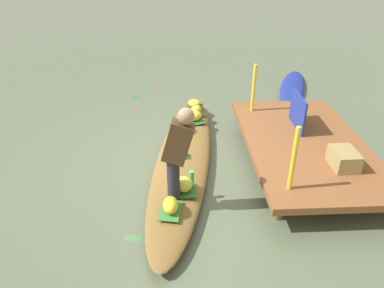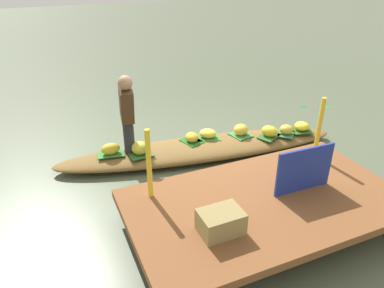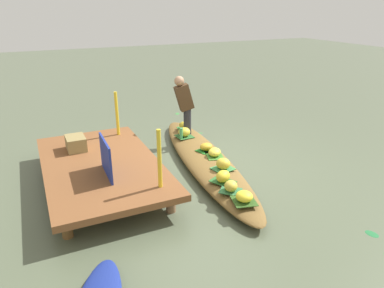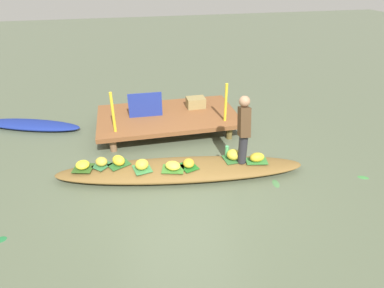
{
  "view_description": "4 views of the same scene",
  "coord_description": "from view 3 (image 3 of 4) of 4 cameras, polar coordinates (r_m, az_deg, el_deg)",
  "views": [
    {
      "loc": [
        4.87,
        -0.12,
        3.11
      ],
      "look_at": [
        0.03,
        0.13,
        0.38
      ],
      "focal_mm": 33.83,
      "sensor_mm": 36.0,
      "label": 1
    },
    {
      "loc": [
        2.22,
        4.75,
        2.95
      ],
      "look_at": [
        0.26,
        0.22,
        0.36
      ],
      "focal_mm": 34.55,
      "sensor_mm": 36.0,
      "label": 2
    },
    {
      "loc": [
        -5.41,
        2.78,
        2.82
      ],
      "look_at": [
        0.26,
        0.14,
        0.35
      ],
      "focal_mm": 33.32,
      "sensor_mm": 36.0,
      "label": 3
    },
    {
      "loc": [
        -0.87,
        -4.84,
        3.49
      ],
      "look_at": [
        0.28,
        0.29,
        0.47
      ],
      "focal_mm": 29.78,
      "sensor_mm": 36.0,
      "label": 4
    }
  ],
  "objects": [
    {
      "name": "leaf_mat_2",
      "position": [
        5.14,
        8.32,
        -8.99
      ],
      "size": [
        0.41,
        0.39,
        0.01
      ],
      "primitive_type": "cube",
      "rotation": [
        0.0,
        0.0,
        2.9
      ],
      "color": "#2F551D",
      "rests_on": "vendor_boat"
    },
    {
      "name": "leaf_mat_0",
      "position": [
        6.76,
        2.28,
        -1.01
      ],
      "size": [
        0.36,
        0.4,
        0.01
      ],
      "primitive_type": "cube",
      "rotation": [
        0.0,
        0.0,
        1.87
      ],
      "color": "#1E661D",
      "rests_on": "vendor_boat"
    },
    {
      "name": "railing_post_east",
      "position": [
        7.11,
        -11.92,
        4.78
      ],
      "size": [
        0.06,
        0.06,
        0.86
      ],
      "primitive_type": "cylinder",
      "color": "yellow",
      "rests_on": "dock_platform"
    },
    {
      "name": "banana_bunch_2",
      "position": [
        5.1,
        8.36,
        -8.29
      ],
      "size": [
        0.26,
        0.25,
        0.15
      ],
      "primitive_type": "ellipsoid",
      "rotation": [
        0.0,
        0.0,
        4.66
      ],
      "color": "yellow",
      "rests_on": "vendor_boat"
    },
    {
      "name": "canal_water",
      "position": [
        6.71,
        2.01,
        -3.35
      ],
      "size": [
        40.0,
        40.0,
        0.0
      ],
      "primitive_type": "plane",
      "color": "#535E46",
      "rests_on": "ground"
    },
    {
      "name": "banana_bunch_7",
      "position": [
        7.85,
        -1.32,
        2.94
      ],
      "size": [
        0.28,
        0.19,
        0.17
      ],
      "primitive_type": "ellipsoid",
      "rotation": [
        0.0,
        0.0,
        0.01
      ],
      "color": "gold",
      "rests_on": "vendor_boat"
    },
    {
      "name": "leaf_mat_7",
      "position": [
        7.88,
        -1.32,
        2.36
      ],
      "size": [
        0.43,
        0.31,
        0.01
      ],
      "primitive_type": "cube",
      "rotation": [
        0.0,
        0.0,
        2.96
      ],
      "color": "#377C34",
      "rests_on": "vendor_boat"
    },
    {
      "name": "banana_bunch_5",
      "position": [
        5.33,
        6.25,
        -6.69
      ],
      "size": [
        0.3,
        0.29,
        0.16
      ],
      "primitive_type": "ellipsoid",
      "rotation": [
        0.0,
        0.0,
        5.64
      ],
      "color": "gold",
      "rests_on": "vendor_boat"
    },
    {
      "name": "leaf_mat_4",
      "position": [
        6.04,
        4.98,
        -3.94
      ],
      "size": [
        0.36,
        0.39,
        0.01
      ],
      "primitive_type": "cube",
      "rotation": [
        0.0,
        0.0,
        1.77
      ],
      "color": "#3C8344",
      "rests_on": "vendor_boat"
    },
    {
      "name": "vendor_boat",
      "position": [
        6.66,
        2.02,
        -2.47
      ],
      "size": [
        4.68,
        1.45,
        0.23
      ],
      "primitive_type": "ellipsoid",
      "rotation": [
        0.0,
        0.0,
        -0.14
      ],
      "color": "brown",
      "rests_on": "ground"
    },
    {
      "name": "railing_post_west",
      "position": [
        4.94,
        -5.23,
        -2.4
      ],
      "size": [
        0.06,
        0.06,
        0.86
      ],
      "primitive_type": "cylinder",
      "color": "yellow",
      "rests_on": "dock_platform"
    },
    {
      "name": "banana_bunch_3",
      "position": [
        7.43,
        -1.25,
        1.95
      ],
      "size": [
        0.32,
        0.32,
        0.19
      ],
      "primitive_type": "ellipsoid",
      "rotation": [
        0.0,
        0.0,
        1.25
      ],
      "color": "gold",
      "rests_on": "vendor_boat"
    },
    {
      "name": "drifting_plant_1",
      "position": [
        9.83,
        -2.35,
        4.88
      ],
      "size": [
        0.23,
        0.19,
        0.01
      ],
      "primitive_type": "ellipsoid",
      "rotation": [
        0.0,
        0.0,
        2.69
      ],
      "color": "#3D853E",
      "rests_on": "ground"
    },
    {
      "name": "banana_bunch_1",
      "position": [
        6.5,
        3.63,
        -1.3
      ],
      "size": [
        0.36,
        0.35,
        0.15
      ],
      "primitive_type": "ellipsoid",
      "rotation": [
        0.0,
        0.0,
        2.52
      ],
      "color": "yellow",
      "rests_on": "vendor_boat"
    },
    {
      "name": "banana_bunch_6",
      "position": [
        5.58,
        5.0,
        -5.17
      ],
      "size": [
        0.32,
        0.33,
        0.18
      ],
      "primitive_type": "ellipsoid",
      "rotation": [
        0.0,
        0.0,
        2.15
      ],
      "color": "yellow",
      "rests_on": "vendor_boat"
    },
    {
      "name": "produce_crate",
      "position": [
        6.64,
        -18.1,
        0.13
      ],
      "size": [
        0.44,
        0.32,
        0.24
      ],
      "primitive_type": "cube",
      "rotation": [
        0.0,
        0.0,
        0.01
      ],
      "color": "olive",
      "rests_on": "dock_platform"
    },
    {
      "name": "water_bottle",
      "position": [
        7.3,
        -1.74,
        1.71
      ],
      "size": [
        0.07,
        0.07,
        0.23
      ],
      "primitive_type": "cylinder",
      "color": "#48A761",
      "rests_on": "vendor_boat"
    },
    {
      "name": "leaf_mat_3",
      "position": [
        7.47,
        -1.24,
        1.25
      ],
      "size": [
        0.37,
        0.35,
        0.01
      ],
      "primitive_type": "cube",
      "rotation": [
        0.0,
        0.0,
        0.06
      ],
      "color": "#2E652D",
      "rests_on": "vendor_boat"
    },
    {
      "name": "leaf_mat_6",
      "position": [
        5.62,
        4.97,
        -5.99
      ],
      "size": [
        0.45,
        0.4,
        0.01
      ],
      "primitive_type": "cube",
      "rotation": [
        0.0,
        0.0,
        0.46
      ],
      "color": "#296128",
      "rests_on": "vendor_boat"
    },
    {
      "name": "dock_platform",
      "position": [
        6.07,
        -14.35,
        -3.35
      ],
      "size": [
        3.2,
        1.8,
        0.39
      ],
      "color": "brown",
      "rests_on": "ground"
    },
    {
      "name": "vendor_person",
      "position": [
        7.39,
        -1.25,
        6.73
      ],
      "size": [
        0.24,
        0.43,
        1.25
      ],
      "color": "#28282D",
      "rests_on": "vendor_boat"
    },
    {
      "name": "leaf_mat_5",
      "position": [
        5.37,
        6.21,
        -7.45
      ],
      "size": [
        0.4,
        0.4,
        0.01
      ],
      "primitive_type": "cube",
      "rotation": [
        0.0,
        0.0,
        0.8
      ],
      "color": "#337040",
      "rests_on": "vendor_boat"
    },
    {
      "name": "drifting_plant_3",
      "position": [
        8.31,
        0.96,
        1.74
      ],
      "size": [
        0.16,
        0.27,
        0.01
      ],
      "primitive_type": "ellipsoid",
      "rotation": [
        0.0,
        0.0,
        1.39
      ],
      "color": "#467943",
      "rests_on": "ground"
    },
    {
      "name": "banana_bunch_0",
      "position": [
        6.73,
        2.29,
        -0.45
      ],
      "size": [
        0.25,
        0.28,
        0.15
      ],
      "primitive_type": "ellipsoid",
      "rotation": [
        0.0,
        0.0,
        1.39
      ],
      "color": "gold",
      "rests_on": "vendor_boat"
    },
    {
      "name": "banana_bunch_4",
      "position": [
        6.0,
        5.01,
        -3.15
      ],
      "size": [
        0.3,
        0.29,
        0.19
      ],
      "primitive_type": "ellipsoid",
      "rotation": [
        0.0,
        0.0,
        0.32
      ],
      "color": "gold",
      "rests_on": "vendor_boat"
    },
    {
      "name": "market_banner",
      "position": [
        5.48,
        -13.62,
        -2.15
      ],
      "size": [
        0.76,
        0.05,
        0.56
      ],
      "primitive_type": "cube",
      "rotation": [
        0.0,
        0.0,
        -0.02
      ],
      "color": "navy",
      "rests_on": "dock_platform"
    },
    {
      "name": "leaf_mat_1",
      "position": [
        6.53,
        3.61,
        -1.88
      ],
      "size": [
        0.45,
        0.38,
        0.01
      ],
      "primitive_type": "cube",
      "rotation": [
        0.0,
        0.0,
        2.88
      ],
      "color": "#3F7B2B",
      "rests_on": "vendor_boat"
    },
    {
      "name": "drifting_plant_2",
      "position": [
        5.38,
        26.85,
        -12.7
      ],
      "size": [
        0.2,
        0.16,
        0.01
      ],
      "primitive_type": "ellipsoid",
      "rotation": [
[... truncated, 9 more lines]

